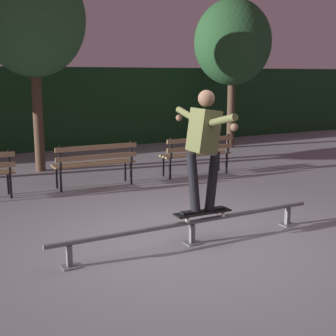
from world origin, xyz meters
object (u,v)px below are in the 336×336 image
(skateboard, at_px, (203,213))
(tree_behind_benches, at_px, (33,19))
(skateboarder, at_px, (204,141))
(park_bench_left_center, at_px, (95,160))
(grind_rail, at_px, (192,225))
(park_bench_right_center, at_px, (198,151))
(tree_far_right, at_px, (233,43))

(skateboard, bearing_deg, tree_behind_benches, 97.73)
(skateboarder, bearing_deg, park_bench_left_center, 93.19)
(grind_rail, height_order, park_bench_right_center, park_bench_right_center)
(skateboard, xyz_separation_m, park_bench_right_center, (2.12, 3.54, 0.14))
(skateboarder, bearing_deg, grind_rail, 179.97)
(skateboarder, bearing_deg, tree_far_right, 51.89)
(skateboard, relative_size, tree_far_right, 0.18)
(skateboarder, bearing_deg, tree_behind_benches, 97.75)
(tree_behind_benches, bearing_deg, park_bench_left_center, -74.83)
(park_bench_right_center, bearing_deg, tree_far_right, 44.74)
(grind_rail, distance_m, skateboard, 0.22)
(grind_rail, bearing_deg, tree_behind_benches, 96.16)
(grind_rail, xyz_separation_m, park_bench_left_center, (-0.04, 3.54, 0.29))
(grind_rail, bearing_deg, tree_far_right, 51.03)
(tree_far_right, bearing_deg, skateboarder, -128.11)
(park_bench_right_center, bearing_deg, grind_rail, -122.68)
(grind_rail, xyz_separation_m, tree_far_right, (5.26, 6.51, 2.81))
(skateboard, bearing_deg, park_bench_right_center, 59.16)
(grind_rail, xyz_separation_m, tree_behind_benches, (-0.61, 5.65, 3.07))
(grind_rail, bearing_deg, park_bench_right_center, 57.32)
(park_bench_left_center, relative_size, tree_far_right, 0.37)
(grind_rail, xyz_separation_m, park_bench_right_center, (2.27, 3.54, 0.29))
(park_bench_left_center, bearing_deg, park_bench_right_center, 0.00)
(skateboard, height_order, tree_behind_benches, tree_behind_benches)
(park_bench_right_center, bearing_deg, tree_behind_benches, 143.77)
(grind_rail, distance_m, tree_far_right, 8.83)
(grind_rail, xyz_separation_m, skateboard, (0.16, -0.00, 0.15))
(tree_far_right, bearing_deg, park_bench_left_center, -150.78)
(skateboarder, xyz_separation_m, tree_behind_benches, (-0.77, 5.65, 1.99))
(park_bench_left_center, distance_m, park_bench_right_center, 2.31)
(park_bench_right_center, xyz_separation_m, tree_far_right, (2.99, 2.97, 2.52))
(park_bench_left_center, height_order, tree_behind_benches, tree_behind_benches)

